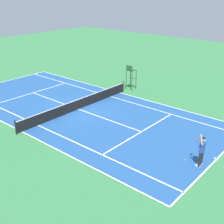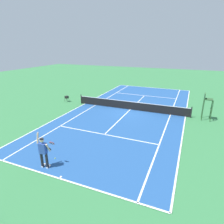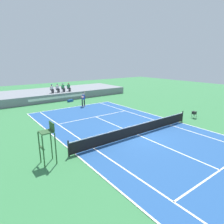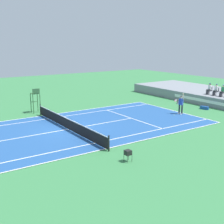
# 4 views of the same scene
# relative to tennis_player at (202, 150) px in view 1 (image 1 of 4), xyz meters

# --- Properties ---
(ground_plane) EXTENTS (80.00, 80.00, 0.00)m
(ground_plane) POSITION_rel_tennis_player_xyz_m (-1.30, -11.40, -0.99)
(ground_plane) COLOR #387F47
(court) EXTENTS (11.08, 23.88, 0.03)m
(court) POSITION_rel_tennis_player_xyz_m (-1.30, -11.40, -0.98)
(court) COLOR #235193
(court) RESTS_ON ground
(net) EXTENTS (11.98, 0.10, 1.07)m
(net) POSITION_rel_tennis_player_xyz_m (-1.30, -11.40, -0.47)
(net) COLOR black
(net) RESTS_ON ground
(tennis_player) EXTENTS (0.75, 0.68, 2.08)m
(tennis_player) POSITION_rel_tennis_player_xyz_m (0.00, 0.00, 0.00)
(tennis_player) COLOR #232328
(tennis_player) RESTS_ON ground
(tennis_ball) EXTENTS (0.07, 0.07, 0.07)m
(tennis_ball) POSITION_rel_tennis_player_xyz_m (0.06, -0.89, -0.96)
(tennis_ball) COLOR #D1E533
(tennis_ball) RESTS_ON ground
(umpire_chair) EXTENTS (0.77, 0.77, 2.44)m
(umpire_chair) POSITION_rel_tennis_player_xyz_m (-8.44, -11.40, 0.56)
(umpire_chair) COLOR #2D562D
(umpire_chair) RESTS_ON ground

